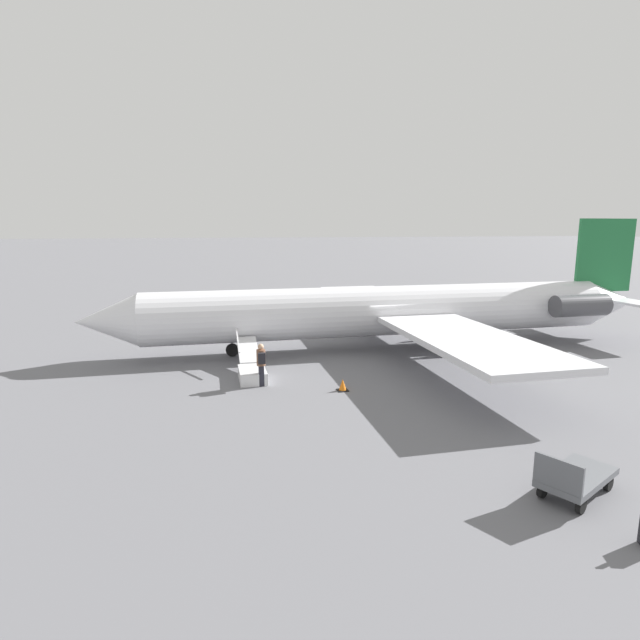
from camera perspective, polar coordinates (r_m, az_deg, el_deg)
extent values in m
plane|color=slate|center=(26.83, 7.31, -3.18)|extent=(600.00, 600.00, 0.00)
cylinder|color=silver|center=(26.43, 7.41, 1.07)|extent=(24.60, 3.49, 2.60)
cone|color=silver|center=(25.28, -23.17, -0.13)|extent=(2.95, 2.65, 2.55)
cone|color=silver|center=(33.83, 30.21, 1.78)|extent=(3.47, 2.67, 2.55)
cube|color=#1E6B38|center=(33.14, 29.78, 6.42)|extent=(3.64, 0.34, 4.16)
cube|color=silver|center=(33.59, 29.86, 2.21)|extent=(1.82, 7.32, 0.13)
cube|color=silver|center=(21.21, 16.51, -2.15)|extent=(4.53, 10.44, 0.26)
cube|color=silver|center=(32.88, 5.56, 2.61)|extent=(4.53, 10.44, 0.26)
cylinder|color=#4C4C51|center=(30.11, 27.60, 1.48)|extent=(3.16, 1.28, 1.17)
cylinder|color=#4C4C51|center=(32.94, 23.54, 2.48)|extent=(3.16, 1.28, 1.17)
cylinder|color=black|center=(25.22, -9.99, -3.39)|extent=(0.65, 0.18, 0.64)
cylinder|color=#4C4C51|center=(25.12, -10.02, -2.45)|extent=(0.12, 0.12, 0.20)
cylinder|color=black|center=(26.65, 13.15, -2.75)|extent=(0.65, 0.18, 0.64)
cylinder|color=#4C4C51|center=(26.56, 13.19, -1.87)|extent=(0.12, 0.12, 0.20)
cylinder|color=black|center=(28.72, 11.13, -1.72)|extent=(0.65, 0.18, 0.64)
cylinder|color=#4C4C51|center=(28.63, 11.16, -0.90)|extent=(0.12, 0.12, 0.20)
cube|color=silver|center=(21.18, -7.74, -6.21)|extent=(1.17, 1.84, 0.50)
cube|color=silver|center=(22.95, -8.22, -3.40)|extent=(0.98, 2.27, 0.78)
cube|color=silver|center=(22.81, -9.38, -2.23)|extent=(0.14, 2.22, 0.73)
cube|color=#23232D|center=(20.42, -6.72, -6.31)|extent=(0.21, 0.29, 0.85)
cylinder|color=brown|center=(20.22, -6.76, -4.28)|extent=(0.36, 0.36, 0.65)
sphere|color=tan|center=(20.11, -6.79, -3.05)|extent=(0.24, 0.24, 0.24)
cube|color=black|center=(19.95, -6.68, -4.38)|extent=(0.29, 0.19, 0.44)
cube|color=#595B60|center=(13.94, 27.28, -15.64)|extent=(2.46, 1.94, 0.16)
cube|color=#595B60|center=(12.87, 25.57, -15.58)|extent=(0.54, 1.03, 0.70)
cylinder|color=black|center=(13.27, 27.66, -18.29)|extent=(0.38, 0.26, 0.36)
cylinder|color=black|center=(13.56, 24.08, -17.34)|extent=(0.38, 0.26, 0.36)
cylinder|color=black|center=(14.58, 30.07, -15.86)|extent=(0.38, 0.26, 0.36)
cylinder|color=black|center=(14.84, 26.78, -15.07)|extent=(0.38, 0.26, 0.36)
cube|color=black|center=(19.82, 2.60, -8.01)|extent=(0.42, 0.42, 0.03)
cone|color=orange|center=(19.76, 2.61, -7.42)|extent=(0.32, 0.32, 0.46)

